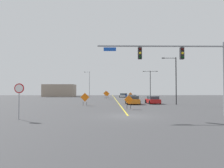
{
  "coord_description": "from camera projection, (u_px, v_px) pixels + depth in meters",
  "views": [
    {
      "loc": [
        -1.69,
        -18.88,
        2.23
      ],
      "look_at": [
        -1.15,
        18.78,
        3.4
      ],
      "focal_mm": 34.27,
      "sensor_mm": 36.0,
      "label": 1
    }
  ],
  "objects": [
    {
      "name": "road_centre_stripe",
      "position": [
        114.0,
        98.0,
        66.59
      ],
      "size": [
        0.16,
        95.59,
        0.01
      ],
      "color": "yellow",
      "rests_on": "ground"
    },
    {
      "name": "car_blue_far",
      "position": [
        124.0,
        95.0,
        76.13
      ],
      "size": [
        2.33,
        4.5,
        1.29
      ],
      "color": "#1E389E",
      "rests_on": "ground"
    },
    {
      "name": "construction_sign_left_lane",
      "position": [
        130.0,
        95.0,
        59.99
      ],
      "size": [
        1.08,
        0.16,
        1.76
      ],
      "color": "orange",
      "rests_on": "ground"
    },
    {
      "name": "traffic_signal_assembly",
      "position": [
        181.0,
        60.0,
        19.03
      ],
      "size": [
        11.41,
        0.44,
        6.58
      ],
      "color": "gray",
      "rests_on": "ground"
    },
    {
      "name": "street_lamp_mid_right",
      "position": [
        150.0,
        82.0,
        56.12
      ],
      "size": [
        3.91,
        0.24,
        7.46
      ],
      "color": "black",
      "rests_on": "ground"
    },
    {
      "name": "car_green_mid",
      "position": [
        132.0,
        98.0,
        46.72
      ],
      "size": [
        2.17,
        4.49,
        1.32
      ],
      "color": "#196B38",
      "rests_on": "ground"
    },
    {
      "name": "construction_sign_right_shoulder",
      "position": [
        107.0,
        94.0,
        59.03
      ],
      "size": [
        1.34,
        0.34,
        2.04
      ],
      "color": "orange",
      "rests_on": "ground"
    },
    {
      "name": "ground",
      "position": [
        128.0,
        116.0,
        18.82
      ],
      "size": [
        172.06,
        172.06,
        0.0
      ],
      "primitive_type": "plane",
      "color": "#444447"
    },
    {
      "name": "car_orange_distant",
      "position": [
        133.0,
        100.0,
        35.05
      ],
      "size": [
        2.15,
        4.3,
        1.38
      ],
      "color": "orange",
      "rests_on": "ground"
    },
    {
      "name": "construction_sign_right_lane",
      "position": [
        106.0,
        94.0,
        56.4
      ],
      "size": [
        1.4,
        0.16,
        2.21
      ],
      "color": "orange",
      "rests_on": "ground"
    },
    {
      "name": "construction_sign_median_near",
      "position": [
        129.0,
        100.0,
        25.76
      ],
      "size": [
        1.12,
        0.18,
        1.71
      ],
      "color": "orange",
      "rests_on": "ground"
    },
    {
      "name": "car_silver_near",
      "position": [
        122.0,
        95.0,
        70.2
      ],
      "size": [
        2.03,
        3.97,
        1.36
      ],
      "color": "#B7BABF",
      "rests_on": "ground"
    },
    {
      "name": "street_lamp_near_left",
      "position": [
        89.0,
        83.0,
        76.96
      ],
      "size": [
        2.02,
        0.24,
        9.09
      ],
      "color": "gray",
      "rests_on": "ground"
    },
    {
      "name": "roadside_building_west",
      "position": [
        60.0,
        91.0,
        79.7
      ],
      "size": [
        11.19,
        8.16,
        4.52
      ],
      "color": "gray",
      "rests_on": "ground"
    },
    {
      "name": "street_lamp_near_right",
      "position": [
        175.0,
        78.0,
        34.23
      ],
      "size": [
        2.35,
        0.24,
        7.61
      ],
      "color": "black",
      "rests_on": "ground"
    },
    {
      "name": "construction_sign_left_shoulder",
      "position": [
        85.0,
        98.0,
        31.98
      ],
      "size": [
        1.33,
        0.23,
        1.91
      ],
      "color": "orange",
      "rests_on": "ground"
    },
    {
      "name": "car_red_approaching",
      "position": [
        153.0,
        100.0,
        36.27
      ],
      "size": [
        2.12,
        4.17,
        1.3
      ],
      "color": "red",
      "rests_on": "ground"
    },
    {
      "name": "stop_sign",
      "position": [
        19.0,
        94.0,
        16.63
      ],
      "size": [
        0.76,
        0.07,
        2.79
      ],
      "color": "gray",
      "rests_on": "ground"
    }
  ]
}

